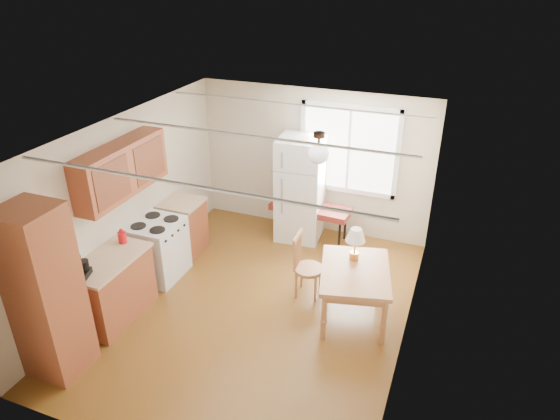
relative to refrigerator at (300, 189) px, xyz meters
The scene contains 11 objects.
room_shell 2.15m from the refrigerator, 87.29° to the right, with size 4.60×5.60×2.62m.
kitchen_run 3.19m from the refrigerator, 120.39° to the right, with size 0.65×3.40×2.20m.
window_unit 1.03m from the refrigerator, 26.83° to the left, with size 1.64×0.05×1.51m.
pendant_light 2.33m from the refrigerator, 65.05° to the right, with size 0.26×0.26×0.40m.
refrigerator is the anchor object (origin of this frame).
bench 0.39m from the refrigerator, ahead, with size 1.37×0.57×0.62m.
dining_table 2.30m from the refrigerator, 52.65° to the right, with size 1.13×1.34×0.73m.
chair 1.73m from the refrigerator, 69.54° to the right, with size 0.42×0.42×0.95m.
table_lamp 2.05m from the refrigerator, 50.22° to the right, with size 0.27×0.27×0.46m.
coffee_maker 3.78m from the refrigerator, 115.40° to the right, with size 0.23×0.26×0.34m.
kettle 3.05m from the refrigerator, 123.01° to the right, with size 0.11×0.11×0.22m.
Camera 1 is at (2.32, -5.09, 4.35)m, focal length 32.00 mm.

